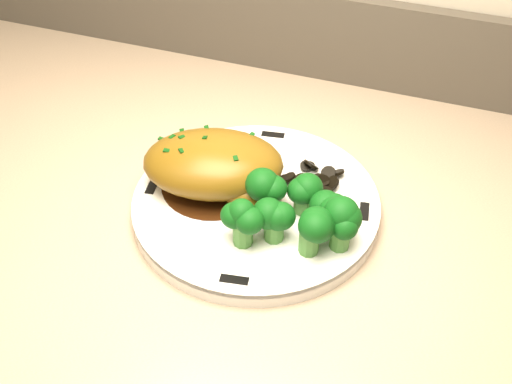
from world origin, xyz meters
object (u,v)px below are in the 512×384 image
(plate, at_px, (256,205))
(broccoli_florets, at_px, (296,214))
(chicken_breast, at_px, (218,166))
(counter, at_px, (30,368))

(plate, distance_m, broccoli_florets, 0.07)
(plate, height_order, chicken_breast, chicken_breast)
(plate, bearing_deg, counter, -175.88)
(counter, height_order, chicken_breast, counter)
(chicken_breast, distance_m, broccoli_florets, 0.11)
(counter, xyz_separation_m, chicken_breast, (0.35, 0.03, 0.51))
(chicken_breast, relative_size, broccoli_florets, 1.45)
(broccoli_florets, bearing_deg, chicken_breast, 158.45)
(counter, distance_m, broccoli_florets, 0.68)
(plate, distance_m, chicken_breast, 0.06)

